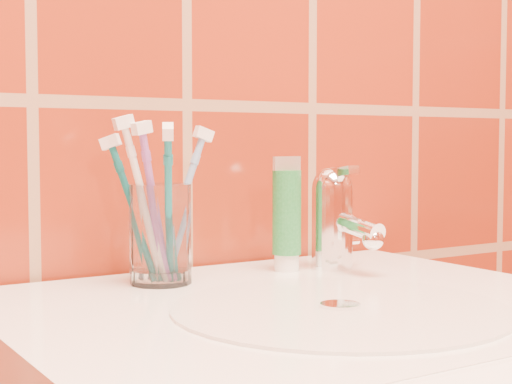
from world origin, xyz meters
TOP-DOWN VIEW (x-y plane):
  - glass_tumbler at (-0.08, 1.11)m, footprint 0.07×0.07m
  - toothpaste_tube at (0.08, 1.11)m, footprint 0.04×0.03m
  - faucet at (0.14, 1.09)m, footprint 0.05×0.11m
  - toothbrush_0 at (-0.10, 1.10)m, footprint 0.07×0.07m
  - toothbrush_1 at (-0.05, 1.12)m, footprint 0.09×0.08m
  - toothbrush_2 at (-0.10, 1.12)m, footprint 0.12×0.12m
  - toothbrush_3 at (-0.08, 1.08)m, footprint 0.10×0.14m
  - toothbrush_4 at (-0.09, 1.10)m, footprint 0.07×0.07m

SIDE VIEW (x-z plane):
  - glass_tumbler at x=-0.08m, z-range 0.85..0.95m
  - toothpaste_tube at x=0.08m, z-range 0.85..0.98m
  - faucet at x=0.14m, z-range 0.85..0.97m
  - toothbrush_2 at x=-0.10m, z-range 0.84..1.01m
  - toothbrush_1 at x=-0.05m, z-range 0.85..1.02m
  - toothbrush_3 at x=-0.08m, z-range 0.84..1.03m
  - toothbrush_4 at x=-0.09m, z-range 0.84..1.02m
  - toothbrush_0 at x=-0.10m, z-range 0.85..1.03m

